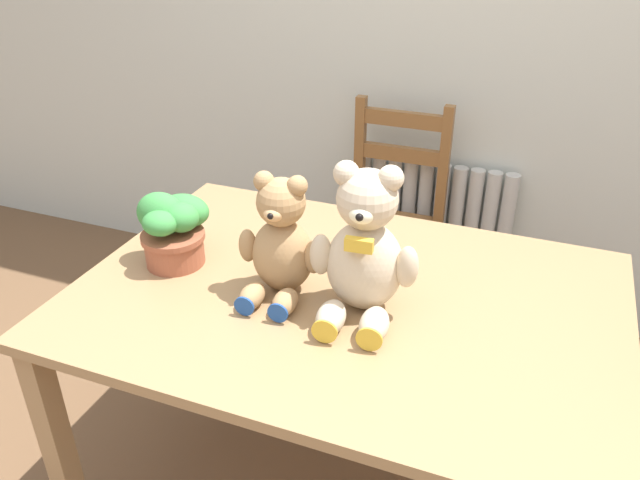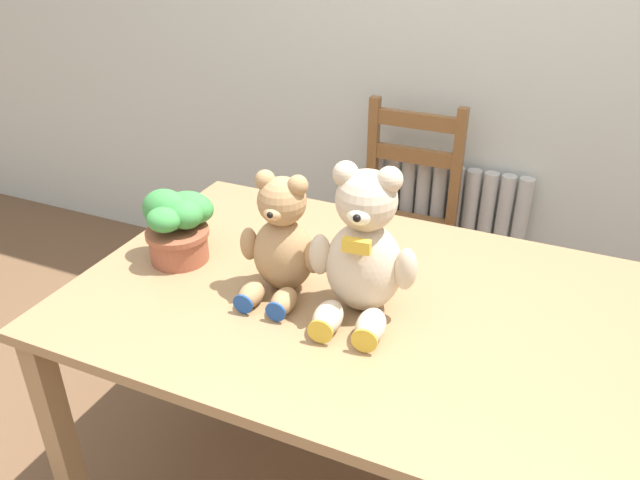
{
  "view_description": "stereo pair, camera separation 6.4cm",
  "coord_description": "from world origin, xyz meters",
  "px_view_note": "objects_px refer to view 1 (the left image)",
  "views": [
    {
      "loc": [
        0.42,
        -0.79,
        1.66
      ],
      "look_at": [
        -0.06,
        0.45,
        0.92
      ],
      "focal_mm": 35.0,
      "sensor_mm": 36.0,
      "label": 1
    },
    {
      "loc": [
        0.48,
        -0.76,
        1.66
      ],
      "look_at": [
        -0.06,
        0.45,
        0.92
      ],
      "focal_mm": 35.0,
      "sensor_mm": 36.0,
      "label": 2
    }
  ],
  "objects_px": {
    "wooden_chair_behind": "(388,227)",
    "potted_plant": "(173,227)",
    "teddy_bear_right": "(364,251)",
    "teddy_bear_left": "(281,243)"
  },
  "relations": [
    {
      "from": "wooden_chair_behind",
      "to": "potted_plant",
      "type": "relative_size",
      "value": 4.7
    },
    {
      "from": "wooden_chair_behind",
      "to": "teddy_bear_right",
      "type": "bearing_deg",
      "value": 101.14
    },
    {
      "from": "teddy_bear_left",
      "to": "potted_plant",
      "type": "relative_size",
      "value": 1.59
    },
    {
      "from": "wooden_chair_behind",
      "to": "teddy_bear_right",
      "type": "xyz_separation_m",
      "value": [
        0.19,
        -0.97,
        0.45
      ]
    },
    {
      "from": "wooden_chair_behind",
      "to": "teddy_bear_left",
      "type": "height_order",
      "value": "teddy_bear_left"
    },
    {
      "from": "teddy_bear_left",
      "to": "wooden_chair_behind",
      "type": "bearing_deg",
      "value": -94.26
    },
    {
      "from": "teddy_bear_right",
      "to": "potted_plant",
      "type": "distance_m",
      "value": 0.56
    },
    {
      "from": "wooden_chair_behind",
      "to": "teddy_bear_left",
      "type": "bearing_deg",
      "value": 88.37
    },
    {
      "from": "teddy_bear_left",
      "to": "potted_plant",
      "type": "height_order",
      "value": "teddy_bear_left"
    },
    {
      "from": "wooden_chair_behind",
      "to": "teddy_bear_right",
      "type": "height_order",
      "value": "teddy_bear_right"
    }
  ]
}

